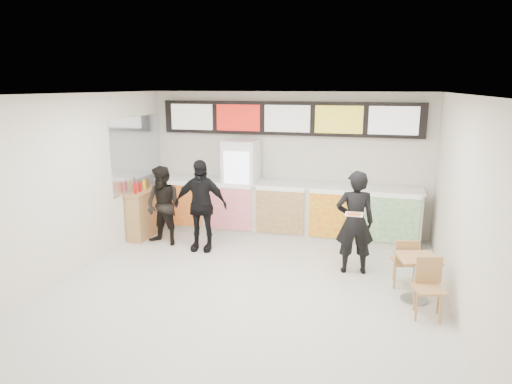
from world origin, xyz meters
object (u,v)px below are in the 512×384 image
(drinks_fridge, at_px, (241,187))
(condiment_ledge, at_px, (143,214))
(customer_main, at_px, (355,222))
(cafe_table, at_px, (417,270))
(service_counter, at_px, (283,209))
(customer_left, at_px, (164,206))
(customer_mid, at_px, (200,205))

(drinks_fridge, height_order, condiment_ledge, drinks_fridge)
(customer_main, relative_size, cafe_table, 1.22)
(drinks_fridge, bearing_deg, cafe_table, -36.03)
(service_counter, relative_size, customer_main, 3.14)
(customer_left, distance_m, customer_mid, 0.83)
(customer_left, distance_m, cafe_table, 4.88)
(service_counter, relative_size, drinks_fridge, 2.78)
(customer_left, xyz_separation_m, condiment_ledge, (-0.63, 0.29, -0.28))
(customer_mid, bearing_deg, cafe_table, -22.33)
(customer_mid, bearing_deg, service_counter, 37.78)
(service_counter, distance_m, customer_main, 2.27)
(customer_left, relative_size, customer_mid, 0.89)
(drinks_fridge, relative_size, condiment_ledge, 1.68)
(condiment_ledge, bearing_deg, customer_left, -24.53)
(customer_main, height_order, cafe_table, customer_main)
(customer_main, bearing_deg, condiment_ledge, -20.52)
(customer_mid, xyz_separation_m, condiment_ledge, (-1.45, 0.38, -0.38))
(customer_main, distance_m, cafe_table, 1.34)
(service_counter, relative_size, customer_mid, 3.14)
(drinks_fridge, xyz_separation_m, cafe_table, (3.43, -2.50, -0.52))
(customer_main, distance_m, condiment_ledge, 4.45)
(service_counter, bearing_deg, condiment_ledge, -162.89)
(customer_left, xyz_separation_m, customer_mid, (0.82, -0.10, 0.09))
(drinks_fridge, relative_size, cafe_table, 1.38)
(customer_main, bearing_deg, cafe_table, 127.54)
(customer_mid, height_order, condiment_ledge, customer_mid)
(drinks_fridge, bearing_deg, customer_mid, -108.85)
(condiment_ledge, bearing_deg, customer_mid, -14.76)
(service_counter, height_order, customer_mid, customer_mid)
(drinks_fridge, distance_m, cafe_table, 4.28)
(service_counter, distance_m, customer_mid, 1.88)
(customer_mid, height_order, cafe_table, customer_mid)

